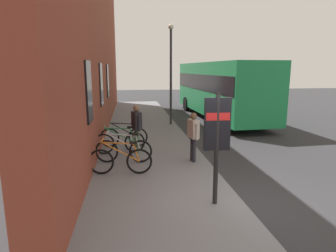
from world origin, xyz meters
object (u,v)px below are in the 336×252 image
Objects in this scene: bicycle_mid_rack at (120,161)px; pedestrian_by_facade at (137,124)px; pedestrian_crossing_street at (193,132)px; street_lamp at (171,66)px; bicycle_beside_lamp at (124,150)px; transit_info_sign at (217,131)px; city_bus at (219,87)px; bicycle_end_of_row at (120,142)px; bicycle_leaning_wall at (124,137)px.

bicycle_mid_rack is 2.28m from pedestrian_by_facade.
pedestrian_crossing_street is 6.59m from street_lamp.
pedestrian_crossing_street is (-0.16, -2.15, 0.56)m from bicycle_beside_lamp.
bicycle_mid_rack is 7.94m from street_lamp.
transit_info_sign is at bearing -134.99° from bicycle_mid_rack.
pedestrian_by_facade reaches higher than bicycle_beside_lamp.
street_lamp is (-2.26, 3.30, 1.20)m from city_bus.
bicycle_end_of_row is 0.84m from bicycle_leaning_wall.
city_bus is 4.18m from street_lamp.
transit_info_sign is at bearing -157.86° from bicycle_leaning_wall.
street_lamp is at bearing -21.03° from bicycle_beside_lamp.
bicycle_beside_lamp is 10.18m from city_bus.
pedestrian_crossing_street is at bearing 157.68° from city_bus.
transit_info_sign is 0.23× the size of city_bus.
street_lamp is at bearing -26.36° from bicycle_end_of_row.
city_bus reaches higher than bicycle_end_of_row.
city_bus reaches higher than bicycle_mid_rack.
street_lamp reaches higher than bicycle_leaning_wall.
bicycle_beside_lamp is 1.36m from pedestrian_by_facade.
bicycle_end_of_row is 0.74× the size of transit_info_sign.
bicycle_mid_rack is 0.35× the size of street_lamp.
street_lamp is at bearing -1.79° from pedestrian_crossing_street.
bicycle_beside_lamp is 1.00× the size of bicycle_leaning_wall.
bicycle_leaning_wall is at bearing 31.54° from pedestrian_by_facade.
bicycle_end_of_row is 1.07× the size of pedestrian_by_facade.
bicycle_beside_lamp is at bearing 85.76° from pedestrian_crossing_street.
bicycle_leaning_wall is at bearing 138.86° from city_bus.
city_bus is at bearing -17.73° from transit_info_sign.
transit_info_sign is at bearing -152.43° from bicycle_end_of_row.
bicycle_mid_rack is at bearing 45.01° from transit_info_sign.
bicycle_leaning_wall is at bearing 22.14° from transit_info_sign.
transit_info_sign is (-2.07, -2.07, 1.21)m from bicycle_mid_rack.
street_lamp is (9.17, -0.35, 1.40)m from transit_info_sign.
city_bus reaches higher than pedestrian_crossing_street.
pedestrian_by_facade reaches higher than pedestrian_crossing_street.
transit_info_sign is 2.99m from pedestrian_crossing_street.
bicycle_mid_rack is 1.00× the size of bicycle_beside_lamp.
pedestrian_crossing_street is at bearing 178.21° from street_lamp.
pedestrian_by_facade is (1.13, -0.44, 0.62)m from bicycle_beside_lamp.
bicycle_leaning_wall is at bearing -1.14° from bicycle_mid_rack.
pedestrian_crossing_street reaches higher than bicycle_beside_lamp.
pedestrian_by_facade is (1.29, 1.71, 0.06)m from pedestrian_crossing_street.
street_lamp reaches higher than pedestrian_crossing_street.
transit_info_sign is at bearing -147.07° from bicycle_beside_lamp.
pedestrian_by_facade reaches higher than bicycle_mid_rack.
bicycle_beside_lamp is at bearing 158.97° from street_lamp.
transit_info_sign is 1.55× the size of pedestrian_crossing_street.
bicycle_leaning_wall is 1.07m from pedestrian_by_facade.
bicycle_end_of_row is (1.04, 0.16, 0.00)m from bicycle_beside_lamp.
pedestrian_crossing_street is at bearing -126.91° from pedestrian_by_facade.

